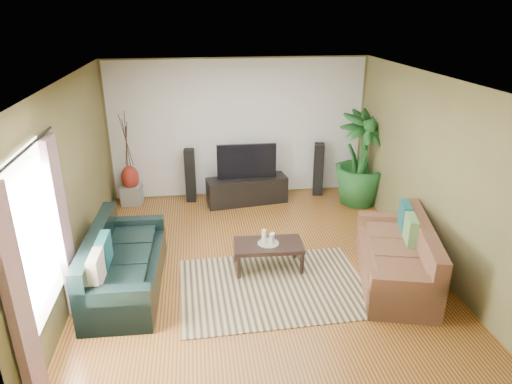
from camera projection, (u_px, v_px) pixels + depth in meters
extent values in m
plane|color=olive|center=(258.00, 262.00, 6.85)|extent=(5.50, 5.50, 0.00)
plane|color=white|center=(258.00, 79.00, 5.83)|extent=(5.50, 5.50, 0.00)
plane|color=olive|center=(239.00, 129.00, 8.87)|extent=(5.00, 0.00, 5.00)
plane|color=olive|center=(303.00, 290.00, 3.82)|extent=(5.00, 0.00, 5.00)
plane|color=olive|center=(71.00, 186.00, 6.03)|extent=(0.00, 5.50, 5.50)
plane|color=olive|center=(427.00, 169.00, 6.65)|extent=(0.00, 5.50, 5.50)
plane|color=white|center=(239.00, 129.00, 8.86)|extent=(4.90, 0.00, 4.90)
plane|color=white|center=(34.00, 239.00, 4.55)|extent=(0.00, 1.80, 1.80)
cube|color=gray|center=(18.00, 305.00, 3.96)|extent=(0.08, 0.35, 2.20)
cube|color=gray|center=(63.00, 228.00, 5.33)|extent=(0.08, 0.35, 2.20)
cylinder|color=black|center=(22.00, 153.00, 4.21)|extent=(0.03, 1.90, 0.03)
cube|color=black|center=(125.00, 260.00, 6.07)|extent=(0.94, 2.07, 0.85)
cube|color=brown|center=(395.00, 253.00, 6.24)|extent=(1.34, 2.10, 0.85)
cube|color=tan|center=(274.00, 287.00, 6.23)|extent=(2.58, 1.86, 0.01)
cube|color=black|center=(268.00, 256.00, 6.61)|extent=(1.00, 0.58, 0.40)
cylinder|color=gray|center=(268.00, 243.00, 6.53)|extent=(0.30, 0.30, 0.01)
cylinder|color=white|center=(264.00, 236.00, 6.51)|extent=(0.06, 0.06, 0.20)
cylinder|color=#F2E1CC|center=(272.00, 239.00, 6.47)|extent=(0.06, 0.06, 0.15)
cylinder|color=beige|center=(272.00, 237.00, 6.57)|extent=(0.06, 0.06, 0.12)
cube|color=black|center=(247.00, 190.00, 8.83)|extent=(1.58, 0.67, 0.51)
cube|color=black|center=(247.00, 161.00, 8.62)|extent=(1.13, 0.06, 0.67)
cube|color=black|center=(190.00, 175.00, 8.83)|extent=(0.21, 0.22, 1.05)
cube|color=black|center=(318.00, 169.00, 9.14)|extent=(0.23, 0.25, 1.06)
imported|color=#184A1B|center=(361.00, 159.00, 8.61)|extent=(1.22, 1.22, 1.78)
cylinder|color=black|center=(358.00, 196.00, 8.89)|extent=(0.33, 0.33, 0.26)
cube|color=gray|center=(132.00, 195.00, 8.81)|extent=(0.40, 0.40, 0.37)
ellipsoid|color=maroon|center=(130.00, 178.00, 8.68)|extent=(0.33, 0.33, 0.47)
cube|color=brown|center=(109.00, 237.00, 7.07)|extent=(0.45, 0.45, 0.47)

